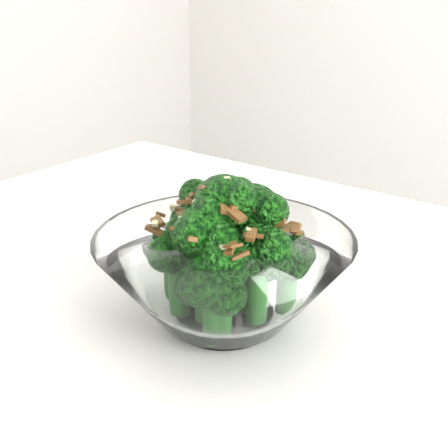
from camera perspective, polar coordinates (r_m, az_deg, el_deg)
The scene contains 1 object.
broccoli_dish at distance 0.49m, azimuth 0.02°, elevation -4.03°, with size 0.20×0.20×0.13m.
Camera 1 is at (0.15, -0.39, 1.02)m, focal length 50.00 mm.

